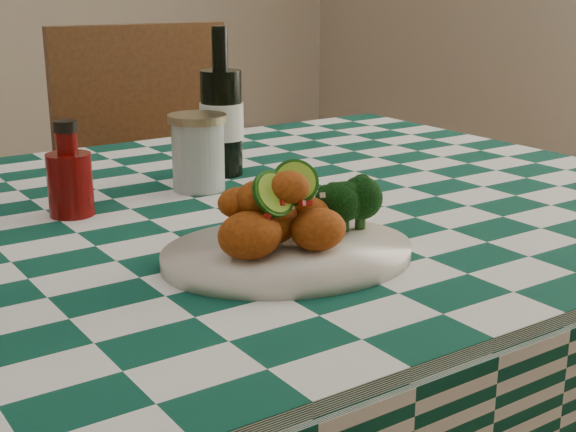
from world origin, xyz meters
TOP-DOWN VIEW (x-y plane):
  - plate at (0.06, -0.24)m, footprint 0.34×0.30m
  - fried_chicken_pile at (0.06, -0.24)m, footprint 0.14×0.10m
  - broccoli_side at (0.16, -0.23)m, footprint 0.09×0.09m
  - ketchup_bottle at (-0.08, 0.08)m, footprint 0.07×0.07m
  - mason_jar at (0.13, 0.11)m, footprint 0.11×0.11m
  - beer_bottle at (0.21, 0.17)m, footprint 0.08×0.08m
  - wooden_chair_right at (0.38, 0.73)m, footprint 0.50×0.52m

SIDE VIEW (x-z plane):
  - wooden_chair_right at x=0.38m, z-range 0.00..0.99m
  - plate at x=0.06m, z-range 0.79..0.80m
  - broccoli_side at x=0.16m, z-range 0.80..0.87m
  - mason_jar at x=0.13m, z-range 0.79..0.90m
  - fried_chicken_pile at x=0.06m, z-range 0.80..0.89m
  - ketchup_bottle at x=-0.08m, z-range 0.79..0.92m
  - beer_bottle at x=0.21m, z-range 0.79..1.03m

